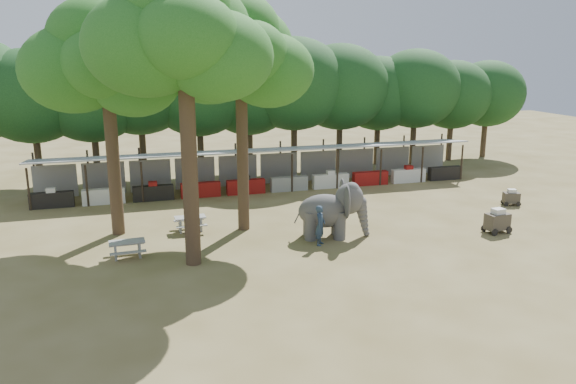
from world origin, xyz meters
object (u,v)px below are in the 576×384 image
object	(u,v)px
elephant	(333,210)
cart_front	(497,221)
yard_tree_back	(237,53)
cart_back	(511,197)
yard_tree_left	(102,61)
yard_tree_center	(180,35)
handler	(320,225)
picnic_table_near	(127,247)
picnic_table_far	(190,222)

from	to	relation	value
elephant	cart_front	world-z (taller)	elephant
yard_tree_back	cart_front	size ratio (longest dim) A/B	8.52
cart_back	elephant	bearing A→B (deg)	-150.85
yard_tree_left	yard_tree_center	world-z (taller)	yard_tree_center
yard_tree_back	handler	world-z (taller)	yard_tree_back
picnic_table_near	cart_front	size ratio (longest dim) A/B	1.16
picnic_table_near	cart_back	size ratio (longest dim) A/B	1.39
cart_front	picnic_table_near	bearing A→B (deg)	167.71
picnic_table_near	yard_tree_center	bearing A→B (deg)	-30.17
picnic_table_near	cart_back	xyz separation A→B (m)	(21.32, 2.51, -0.02)
yard_tree_left	handler	xyz separation A→B (m)	(8.99, -4.48, -7.27)
elephant	handler	bearing A→B (deg)	-124.16
handler	picnic_table_far	world-z (taller)	handler
handler	picnic_table_near	world-z (taller)	handler
handler	cart_front	xyz separation A→B (m)	(8.89, -0.76, -0.33)
elephant	picnic_table_far	distance (m)	7.05
yard_tree_center	elephant	size ratio (longest dim) A/B	3.36
yard_tree_left	picnic_table_near	distance (m)	8.57
yard_tree_back	yard_tree_center	bearing A→B (deg)	-126.86
yard_tree_back	cart_front	xyz separation A→B (m)	(11.88, -4.24, -7.94)
picnic_table_far	cart_back	world-z (taller)	cart_back
yard_tree_center	handler	world-z (taller)	yard_tree_center
yard_tree_center	elephant	xyz separation A→B (m)	(6.95, 1.42, -7.88)
yard_tree_back	cart_back	distance (m)	17.76
cart_front	cart_back	distance (m)	5.66
yard_tree_center	cart_back	world-z (taller)	yard_tree_center
picnic_table_near	cart_front	distance (m)	17.45
elephant	handler	xyz separation A→B (m)	(-0.96, -0.91, -0.40)
picnic_table_far	cart_back	size ratio (longest dim) A/B	1.36
handler	yard_tree_center	bearing A→B (deg)	128.31
yard_tree_center	cart_front	xyz separation A→B (m)	(14.88, -0.24, -8.61)
yard_tree_center	yard_tree_back	bearing A→B (deg)	53.14
yard_tree_left	handler	bearing A→B (deg)	-26.49
cart_front	cart_back	world-z (taller)	cart_front
yard_tree_back	handler	bearing A→B (deg)	-49.32
cart_back	yard_tree_back	bearing A→B (deg)	-162.91
picnic_table_near	cart_back	bearing A→B (deg)	4.15
picnic_table_far	yard_tree_left	bearing A→B (deg)	166.49
yard_tree_center	picnic_table_near	world-z (taller)	yard_tree_center
yard_tree_center	elephant	distance (m)	10.60
handler	cart_front	distance (m)	8.93
yard_tree_left	elephant	bearing A→B (deg)	-19.77
picnic_table_near	picnic_table_far	bearing A→B (deg)	41.26
picnic_table_near	picnic_table_far	distance (m)	4.20
picnic_table_near	cart_front	xyz separation A→B (m)	(17.38, -1.55, 0.11)
yard_tree_back	elephant	bearing A→B (deg)	-33.11
handler	picnic_table_near	xyz separation A→B (m)	(-8.49, 0.79, -0.44)
yard_tree_back	picnic_table_far	xyz separation A→B (m)	(-2.47, 0.21, -8.05)
picnic_table_near	cart_front	world-z (taller)	cart_front
elephant	cart_back	size ratio (longest dim) A/B	3.23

